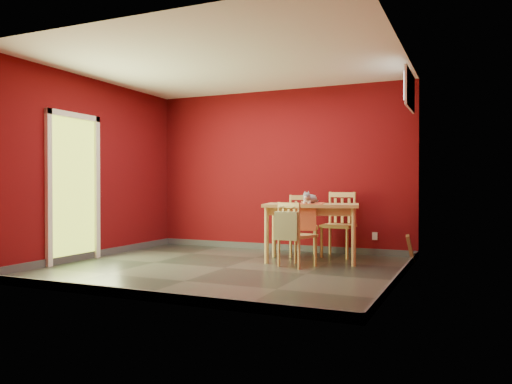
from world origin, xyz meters
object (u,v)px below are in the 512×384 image
at_px(chair_near, 295,234).
at_px(cat, 310,197).
at_px(chair_far_left, 303,225).
at_px(tote_bag, 287,226).
at_px(chair_far_right, 339,224).
at_px(picture_frame, 410,249).
at_px(dining_table, 311,211).

relative_size(chair_near, cat, 2.26).
relative_size(chair_far_left, tote_bag, 2.14).
relative_size(chair_far_right, picture_frame, 2.52).
xyz_separation_m(tote_bag, cat, (0.10, 0.70, 0.36)).
bearing_deg(chair_far_right, tote_bag, -103.72).
xyz_separation_m(chair_far_right, picture_frame, (1.07, -0.15, -0.32)).
xyz_separation_m(dining_table, tote_bag, (-0.10, -0.75, -0.16)).
distance_m(dining_table, cat, 0.20).
bearing_deg(tote_bag, dining_table, 82.06).
relative_size(tote_bag, picture_frame, 1.12).
height_order(chair_near, tote_bag, chair_near).
bearing_deg(tote_bag, chair_far_left, 98.98).
bearing_deg(chair_far_left, chair_near, -76.96).
distance_m(dining_table, chair_far_right, 0.73).
bearing_deg(dining_table, chair_far_left, 120.03).
distance_m(chair_far_right, picture_frame, 1.12).
height_order(chair_far_right, chair_near, chair_far_right).
xyz_separation_m(tote_bag, picture_frame, (1.41, 1.25, -0.37)).
bearing_deg(picture_frame, dining_table, -158.76).
bearing_deg(dining_table, chair_far_right, 70.06).
height_order(chair_far_right, picture_frame, chair_far_right).
height_order(dining_table, cat, cat).
xyz_separation_m(chair_near, picture_frame, (1.36, 1.05, -0.25)).
xyz_separation_m(chair_far_left, chair_far_right, (0.54, 0.13, 0.02)).
bearing_deg(chair_far_right, picture_frame, -7.99).
distance_m(chair_far_left, tote_bag, 1.29).
bearing_deg(dining_table, chair_near, -96.06).
height_order(dining_table, chair_far_left, chair_far_left).
bearing_deg(cat, chair_far_right, 61.86).
distance_m(chair_near, cat, 0.69).
xyz_separation_m(chair_far_left, chair_near, (0.25, -1.07, -0.04)).
bearing_deg(picture_frame, tote_bag, -138.38).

